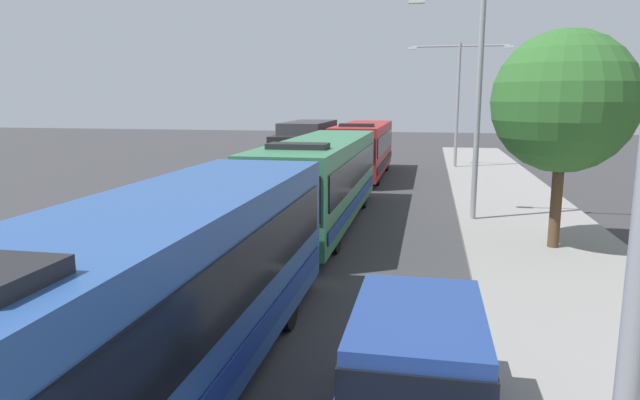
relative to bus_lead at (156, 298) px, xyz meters
The scene contains 8 objects.
bus_lead is the anchor object (origin of this frame).
bus_second_in_line 12.43m from the bus_lead, 90.00° to the left, with size 2.58×12.10×3.21m.
bus_middle 25.18m from the bus_lead, 90.00° to the left, with size 2.58×10.54×3.21m.
white_suv 3.77m from the bus_lead, ahead, with size 1.86×4.69×1.90m.
box_truck_oncoming 24.98m from the bus_lead, 97.60° to the left, with size 2.35×8.13×3.15m.
streetlamp_mid 15.13m from the bus_lead, 68.55° to the left, with size 5.07×0.28×7.98m.
streetlamp_far 30.54m from the bus_lead, 79.76° to the left, with size 6.41×0.28×7.75m.
roadside_tree 12.86m from the bus_lead, 53.64° to the left, with size 4.05×4.05×6.28m.
Camera 1 is at (2.46, 3.49, 4.49)m, focal length 31.33 mm.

